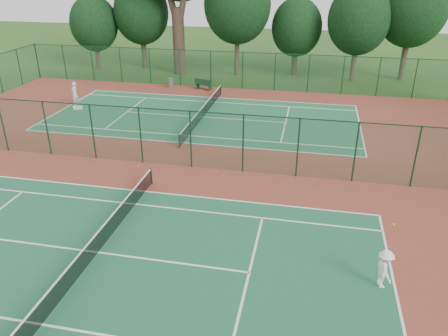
{
  "coord_description": "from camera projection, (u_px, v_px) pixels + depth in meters",
  "views": [
    {
      "loc": [
        8.23,
        -22.63,
        11.08
      ],
      "look_at": [
        4.15,
        -3.07,
        1.6
      ],
      "focal_mm": 35.0,
      "sensor_mm": 36.0,
      "label": 1
    }
  ],
  "objects": [
    {
      "name": "ground",
      "position": [
        167.0,
        165.0,
        26.28
      ],
      "size": [
        120.0,
        120.0,
        0.0
      ],
      "primitive_type": "plane",
      "color": "#285119",
      "rests_on": "ground"
    },
    {
      "name": "red_pad",
      "position": [
        167.0,
        164.0,
        26.28
      ],
      "size": [
        40.0,
        36.0,
        0.01
      ],
      "primitive_type": "cube",
      "color": "brown",
      "rests_on": "ground"
    },
    {
      "name": "court_near",
      "position": [
        99.0,
        253.0,
        18.32
      ],
      "size": [
        23.77,
        10.97,
        0.01
      ],
      "primitive_type": "cube",
      "color": "#1C5A3B",
      "rests_on": "red_pad"
    },
    {
      "name": "court_far",
      "position": [
        204.0,
        117.0,
        34.24
      ],
      "size": [
        23.77,
        10.97,
        0.01
      ],
      "primitive_type": "cube",
      "color": "#1F623B",
      "rests_on": "red_pad"
    },
    {
      "name": "fence_north",
      "position": [
        226.0,
        70.0,
        41.45
      ],
      "size": [
        40.0,
        0.09,
        3.5
      ],
      "color": "#174729",
      "rests_on": "ground"
    },
    {
      "name": "fence_divider",
      "position": [
        165.0,
        137.0,
        25.53
      ],
      "size": [
        40.0,
        0.09,
        3.5
      ],
      "color": "#17462D",
      "rests_on": "ground"
    },
    {
      "name": "tennis_net_near",
      "position": [
        97.0,
        242.0,
        18.09
      ],
      "size": [
        0.1,
        12.9,
        0.97
      ],
      "color": "#12331F",
      "rests_on": "ground"
    },
    {
      "name": "tennis_net_far",
      "position": [
        204.0,
        111.0,
        34.01
      ],
      "size": [
        0.1,
        12.9,
        0.97
      ],
      "color": "#12311B",
      "rests_on": "ground"
    },
    {
      "name": "player_near",
      "position": [
        384.0,
        269.0,
        16.1
      ],
      "size": [
        0.85,
        1.14,
        1.58
      ],
      "primitive_type": "imported",
      "rotation": [
        0.0,
        0.0,
        1.85
      ],
      "color": "white",
      "rests_on": "court_near"
    },
    {
      "name": "player_far",
      "position": [
        75.0,
        94.0,
        36.66
      ],
      "size": [
        0.51,
        0.75,
        1.99
      ],
      "primitive_type": "imported",
      "rotation": [
        0.0,
        0.0,
        -1.62
      ],
      "color": "silver",
      "rests_on": "court_far"
    },
    {
      "name": "trash_bin",
      "position": [
        171.0,
        83.0,
        42.12
      ],
      "size": [
        0.67,
        0.67,
        0.91
      ],
      "primitive_type": "cylinder",
      "rotation": [
        0.0,
        0.0,
        -0.42
      ],
      "color": "slate",
      "rests_on": "red_pad"
    },
    {
      "name": "bench",
      "position": [
        203.0,
        84.0,
        41.3
      ],
      "size": [
        1.79,
        1.0,
        1.06
      ],
      "rotation": [
        0.0,
        0.0,
        -0.31
      ],
      "color": "#11321D",
      "rests_on": "red_pad"
    },
    {
      "name": "kit_bag",
      "position": [
        78.0,
        108.0,
        36.02
      ],
      "size": [
        0.78,
        0.5,
        0.27
      ],
      "primitive_type": "cube",
      "rotation": [
        0.0,
        0.0,
        0.34
      ],
      "color": "white",
      "rests_on": "red_pad"
    },
    {
      "name": "stray_ball_a",
      "position": [
        291.0,
        180.0,
        24.29
      ],
      "size": [
        0.07,
        0.07,
        0.07
      ],
      "primitive_type": "sphere",
      "color": "#BDD932",
      "rests_on": "red_pad"
    },
    {
      "name": "stray_ball_b",
      "position": [
        223.0,
        175.0,
        24.88
      ],
      "size": [
        0.06,
        0.06,
        0.06
      ],
      "primitive_type": "sphere",
      "color": "#C1D331",
      "rests_on": "red_pad"
    },
    {
      "name": "stray_ball_c",
      "position": [
        139.0,
        165.0,
        26.1
      ],
      "size": [
        0.06,
        0.06,
        0.06
      ],
      "primitive_type": "sphere",
      "color": "#C1E435",
      "rests_on": "red_pad"
    },
    {
      "name": "evergreen_row",
      "position": [
        242.0,
        73.0,
        47.64
      ],
      "size": [
        39.0,
        5.0,
        12.0
      ],
      "primitive_type": null,
      "color": "black",
      "rests_on": "ground"
    }
  ]
}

